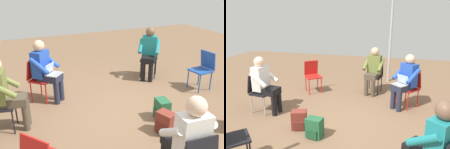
# 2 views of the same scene
# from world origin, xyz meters

# --- Properties ---
(ground_plane) EXTENTS (14.00, 14.00, 0.00)m
(ground_plane) POSITION_xyz_m (0.00, 0.00, 0.00)
(ground_plane) COLOR brown
(chair_southeast) EXTENTS (0.59, 0.58, 0.85)m
(chair_southeast) POSITION_xyz_m (1.38, -1.26, 0.50)
(chair_southeast) COLOR red
(chair_southeast) RESTS_ON ground
(chair_southwest) EXTENTS (0.58, 0.58, 0.85)m
(chair_southwest) POSITION_xyz_m (-1.36, -1.50, 0.50)
(chair_southwest) COLOR black
(chair_southwest) RESTS_ON ground
(chair_west) EXTENTS (0.47, 0.43, 0.85)m
(chair_west) POSITION_xyz_m (-2.00, -0.32, 0.50)
(chair_west) COLOR #1E4799
(chair_west) RESTS_ON ground
(person_with_laptop) EXTENTS (0.64, 0.63, 1.24)m
(person_with_laptop) POSITION_xyz_m (1.25, -1.14, 0.69)
(person_with_laptop) COLOR #23283D
(person_with_laptop) RESTS_ON ground
(person_in_white) EXTENTS (0.53, 0.55, 1.24)m
(person_in_white) POSITION_xyz_m (0.22, 1.78, 0.69)
(person_in_white) COLOR black
(person_in_white) RESTS_ON ground
(person_in_olive) EXTENTS (0.57, 0.56, 1.24)m
(person_in_olive) POSITION_xyz_m (2.01, -0.34, 0.69)
(person_in_olive) COLOR #4C4233
(person_in_olive) RESTS_ON ground
(person_in_teal) EXTENTS (0.63, 0.63, 1.24)m
(person_in_teal) POSITION_xyz_m (-1.25, -1.37, 0.69)
(person_in_teal) COLOR black
(person_in_teal) RESTS_ON ground
(backpack_near_laptop_user) EXTENTS (0.27, 0.30, 0.36)m
(backpack_near_laptop_user) POSITION_xyz_m (-0.45, 0.40, 0.16)
(backpack_near_laptop_user) COLOR #235B38
(backpack_near_laptop_user) RESTS_ON ground
(backpack_by_empty_chair) EXTENTS (0.30, 0.33, 0.36)m
(backpack_by_empty_chair) POSITION_xyz_m (-0.25, 0.78, 0.16)
(backpack_by_empty_chair) COLOR maroon
(backpack_by_empty_chair) RESTS_ON ground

